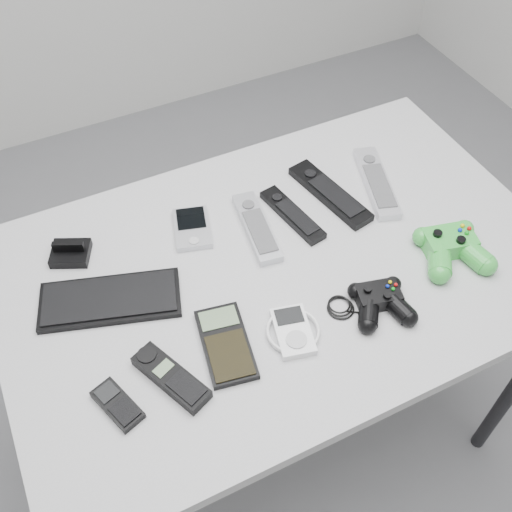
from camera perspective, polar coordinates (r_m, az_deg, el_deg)
name	(u,v)px	position (r m, az deg, el deg)	size (l,w,h in m)	color
floor	(295,410)	(2.02, 3.69, -14.46)	(3.50, 3.50, 0.00)	slate
desk	(280,284)	(1.36, 2.30, -2.66)	(1.21, 0.78, 0.81)	#A6A6A9
pda_keyboard	(110,299)	(1.27, -13.73, -4.03)	(0.29, 0.12, 0.02)	black
dock_bracket	(69,250)	(1.36, -17.34, 0.56)	(0.08, 0.07, 0.04)	black
pda	(192,228)	(1.37, -6.10, 2.68)	(0.08, 0.12, 0.02)	#B9BAC0
remote_silver_a	(257,227)	(1.36, 0.09, 2.81)	(0.05, 0.21, 0.02)	#B9BAC0
remote_black_a	(292,214)	(1.39, 3.48, 4.00)	(0.04, 0.20, 0.02)	black
remote_black_b	(330,193)	(1.45, 7.05, 5.97)	(0.06, 0.24, 0.02)	black
remote_silver_b	(376,182)	(1.49, 11.40, 6.94)	(0.06, 0.24, 0.02)	silver
mobile_phone	(117,404)	(1.14, -13.07, -13.60)	(0.05, 0.11, 0.02)	black
cordless_handset	(171,377)	(1.14, -8.10, -11.33)	(0.05, 0.16, 0.03)	black
calculator	(226,344)	(1.17, -2.90, -8.34)	(0.09, 0.18, 0.02)	black
mp3_player	(293,331)	(1.19, 3.54, -7.12)	(0.11, 0.11, 0.02)	white
controller_black	(380,300)	(1.24, 11.76, -4.14)	(0.21, 0.13, 0.04)	black
controller_green	(452,246)	(1.37, 18.17, 0.89)	(0.15, 0.16, 0.05)	green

